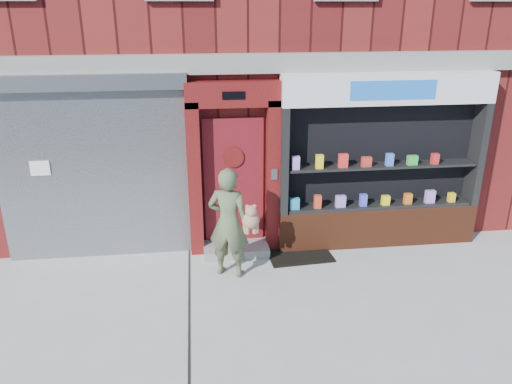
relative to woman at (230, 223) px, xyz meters
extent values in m
plane|color=#9E9E99|center=(0.89, -1.02, -0.88)|extent=(80.00, 80.00, 0.00)
cube|color=#561313|center=(0.89, 4.98, 3.12)|extent=(12.00, 8.00, 8.00)
cube|color=gray|center=(0.89, 0.90, 2.27)|extent=(12.00, 0.16, 0.30)
cube|color=gray|center=(-2.11, 0.92, 0.52)|extent=(3.00, 0.10, 2.80)
cube|color=slate|center=(-2.11, 0.86, 2.04)|extent=(3.10, 0.30, 0.24)
cube|color=white|center=(-2.91, 0.85, 0.72)|extent=(0.30, 0.01, 0.24)
cube|color=#4B0C0D|center=(-0.51, 0.84, 0.42)|extent=(0.22, 0.28, 2.60)
cube|color=#4B0C0D|center=(0.79, 0.84, 0.42)|extent=(0.22, 0.28, 2.60)
cube|color=#4B0C0D|center=(0.14, 0.84, 1.82)|extent=(1.50, 0.28, 0.40)
cube|color=black|center=(0.14, 0.69, 1.82)|extent=(0.35, 0.01, 0.12)
cube|color=maroon|center=(0.14, 0.95, 0.32)|extent=(1.00, 0.06, 2.20)
cylinder|color=black|center=(0.14, 0.91, 0.77)|extent=(0.28, 0.02, 0.28)
cylinder|color=#4B0C0D|center=(0.14, 0.90, 0.77)|extent=(0.34, 0.02, 0.34)
cube|color=gray|center=(0.14, 0.68, -0.81)|extent=(1.10, 0.55, 0.15)
cube|color=slate|center=(0.79, 0.69, 0.52)|extent=(0.10, 0.02, 0.18)
cube|color=#5F2916|center=(2.64, 0.78, -0.53)|extent=(3.50, 0.40, 0.70)
cube|color=black|center=(0.95, 0.78, 0.72)|extent=(0.12, 0.40, 1.80)
cube|color=black|center=(4.33, 0.78, 0.72)|extent=(0.12, 0.40, 1.80)
cube|color=black|center=(2.64, 0.96, 0.72)|extent=(3.30, 0.03, 1.80)
cube|color=black|center=(2.64, 0.78, -0.15)|extent=(3.20, 0.36, 0.06)
cube|color=black|center=(2.64, 0.78, 0.57)|extent=(3.20, 0.36, 0.04)
cube|color=white|center=(2.64, 0.78, 1.87)|extent=(3.50, 0.40, 0.50)
cube|color=blue|center=(2.64, 0.57, 1.87)|extent=(1.40, 0.01, 0.30)
cube|color=#258FBD|center=(1.14, 0.70, -0.03)|extent=(0.16, 0.09, 0.20)
cube|color=#CB4123|center=(1.54, 0.70, -0.01)|extent=(0.12, 0.09, 0.23)
cube|color=#A278D8|center=(1.94, 0.70, -0.02)|extent=(0.17, 0.09, 0.21)
cube|color=#434BE6|center=(2.34, 0.70, -0.02)|extent=(0.12, 0.09, 0.21)
cube|color=yellow|center=(2.74, 0.70, -0.04)|extent=(0.13, 0.09, 0.17)
cube|color=orange|center=(3.14, 0.70, -0.03)|extent=(0.13, 0.09, 0.19)
cube|color=#A978D9|center=(3.54, 0.70, -0.01)|extent=(0.16, 0.09, 0.23)
cube|color=yellow|center=(3.94, 0.70, -0.04)|extent=(0.11, 0.09, 0.16)
cube|color=#B983EC|center=(1.14, 0.70, 0.70)|extent=(0.13, 0.09, 0.22)
cube|color=yellow|center=(1.54, 0.70, 0.70)|extent=(0.12, 0.09, 0.23)
cube|color=red|center=(1.94, 0.70, 0.70)|extent=(0.15, 0.09, 0.23)
cube|color=red|center=(2.34, 0.70, 0.67)|extent=(0.16, 0.09, 0.16)
cube|color=#4071DA|center=(2.74, 0.70, 0.69)|extent=(0.12, 0.09, 0.21)
cube|color=green|center=(3.14, 0.70, 0.67)|extent=(0.17, 0.09, 0.16)
cube|color=red|center=(3.54, 0.70, 0.68)|extent=(0.12, 0.09, 0.18)
imported|color=#505C3D|center=(-0.02, 0.00, 0.00)|extent=(0.75, 0.63, 1.76)
sphere|color=#9E6A4F|center=(0.31, -0.06, 0.05)|extent=(0.27, 0.27, 0.27)
sphere|color=#9E6A4F|center=(0.31, -0.10, 0.22)|extent=(0.18, 0.18, 0.18)
sphere|color=#9E6A4F|center=(0.26, -0.10, 0.29)|extent=(0.06, 0.06, 0.06)
sphere|color=#9E6A4F|center=(0.37, -0.10, 0.29)|extent=(0.06, 0.06, 0.06)
cylinder|color=#9E6A4F|center=(0.22, -0.06, -0.08)|extent=(0.06, 0.06, 0.16)
cylinder|color=#9E6A4F|center=(0.41, -0.06, -0.08)|extent=(0.06, 0.06, 0.16)
cylinder|color=#9E6A4F|center=(0.26, -0.08, -0.08)|extent=(0.06, 0.06, 0.16)
cylinder|color=#9E6A4F|center=(0.37, -0.08, -0.08)|extent=(0.06, 0.06, 0.16)
cube|color=black|center=(1.20, 0.48, -0.87)|extent=(1.11, 0.81, 0.03)
camera|label=1|loc=(-0.46, -6.95, 3.12)|focal=35.00mm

